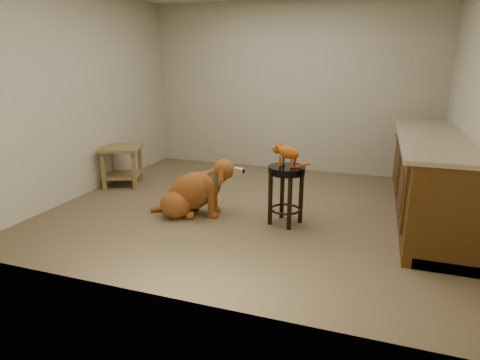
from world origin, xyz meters
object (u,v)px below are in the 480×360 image
at_px(wood_stool, 412,160).
at_px(tabby_kitten, 286,153).
at_px(side_table, 122,160).
at_px(golden_retriever, 194,192).
at_px(padded_stool, 286,183).

bearing_deg(wood_stool, tabby_kitten, -124.27).
height_order(side_table, tabby_kitten, tabby_kitten).
height_order(golden_retriever, tabby_kitten, tabby_kitten).
bearing_deg(side_table, wood_stool, 19.55).
relative_size(wood_stool, golden_retriever, 0.63).
bearing_deg(side_table, golden_retriever, -26.37).
distance_m(side_table, tabby_kitten, 2.60).
xyz_separation_m(padded_stool, wood_stool, (1.36, 2.01, -0.09)).
xyz_separation_m(wood_stool, tabby_kitten, (-1.37, -2.01, 0.42)).
bearing_deg(side_table, padded_stool, -14.46).
relative_size(golden_retriever, tabby_kitten, 2.58).
distance_m(padded_stool, wood_stool, 2.43).
distance_m(padded_stool, golden_retriever, 1.07).
bearing_deg(wood_stool, side_table, -160.45).
relative_size(padded_stool, golden_retriever, 0.58).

